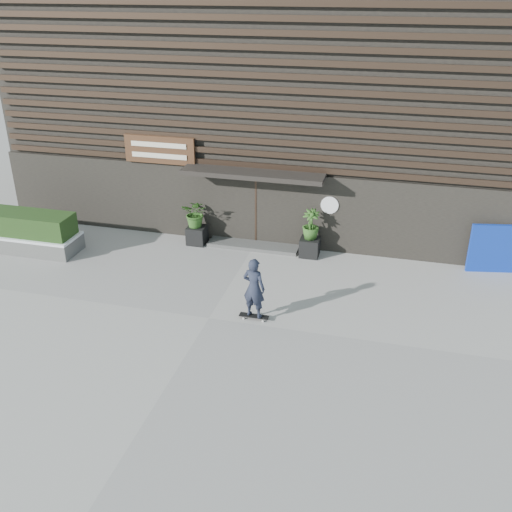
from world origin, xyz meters
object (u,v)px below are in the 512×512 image
(skateboarder, at_px, (254,288))
(planter_pot_left, at_px, (197,235))
(planter_pot_right, at_px, (310,247))
(blue_tarp, at_px, (497,249))
(raised_bed, at_px, (27,242))

(skateboarder, bearing_deg, planter_pot_left, 126.44)
(planter_pot_right, height_order, skateboarder, skateboarder)
(blue_tarp, xyz_separation_m, skateboarder, (-6.32, -4.43, 0.15))
(raised_bed, distance_m, blue_tarp, 14.75)
(planter_pot_left, height_order, raised_bed, planter_pot_left)
(planter_pot_left, bearing_deg, skateboarder, -53.56)
(blue_tarp, relative_size, skateboarder, 0.93)
(planter_pot_right, xyz_separation_m, raised_bed, (-9.02, -1.82, -0.05))
(planter_pot_right, relative_size, raised_bed, 0.17)
(raised_bed, xyz_separation_m, skateboarder, (8.27, -2.31, 0.66))
(planter_pot_right, distance_m, skateboarder, 4.24)
(raised_bed, height_order, blue_tarp, blue_tarp)
(planter_pot_left, bearing_deg, planter_pot_right, 0.00)
(planter_pot_right, xyz_separation_m, blue_tarp, (5.57, 0.30, 0.46))
(planter_pot_right, bearing_deg, blue_tarp, 3.09)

